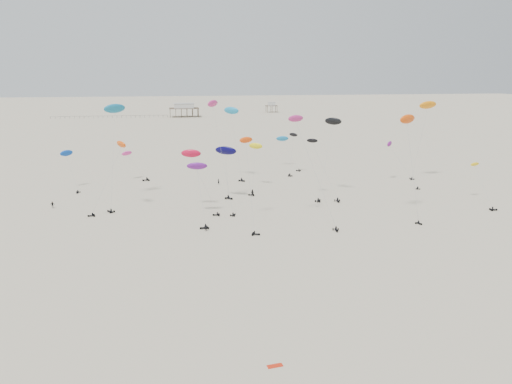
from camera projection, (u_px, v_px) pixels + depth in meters
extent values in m
plane|color=beige|center=(215.00, 147.00, 217.68)|extent=(900.00, 900.00, 0.00)
cube|color=brown|center=(184.00, 108.00, 358.48)|extent=(21.00, 13.00, 0.30)
cube|color=silver|center=(184.00, 106.00, 358.06)|extent=(14.00, 8.40, 3.20)
cube|color=#B2B2AD|center=(184.00, 103.00, 357.64)|extent=(15.00, 9.00, 0.30)
cube|color=brown|center=(272.00, 106.00, 398.37)|extent=(9.00, 7.00, 0.30)
cube|color=silver|center=(272.00, 104.00, 398.05)|extent=(5.60, 4.20, 2.40)
cube|color=#B2B2AD|center=(272.00, 102.00, 397.73)|extent=(6.00, 4.50, 0.30)
cube|color=black|center=(110.00, 116.00, 351.50)|extent=(80.00, 0.10, 0.10)
cylinder|color=gray|center=(315.00, 173.00, 107.31)|extent=(0.03, 0.03, 25.19)
ellipsoid|color=#BE2C7C|center=(296.00, 118.00, 110.05)|extent=(3.87, 2.10, 1.81)
cylinder|color=gray|center=(292.00, 155.00, 159.95)|extent=(0.03, 0.03, 12.79)
ellipsoid|color=black|center=(293.00, 135.00, 161.39)|extent=(3.13, 3.24, 1.58)
cylinder|color=gray|center=(254.00, 170.00, 138.64)|extent=(0.03, 0.03, 15.85)
ellipsoid|color=yellow|center=(256.00, 146.00, 143.05)|extent=(4.34, 3.55, 2.06)
cylinder|color=gray|center=(325.00, 170.00, 129.41)|extent=(0.03, 0.03, 16.53)
ellipsoid|color=black|center=(312.00, 141.00, 131.25)|extent=(3.25, 2.48, 1.48)
cylinder|color=gray|center=(237.00, 146.00, 151.15)|extent=(0.03, 0.03, 20.12)
ellipsoid|color=#1B92CF|center=(231.00, 110.00, 151.09)|extent=(5.31, 4.99, 2.63)
cylinder|color=gray|center=(223.00, 158.00, 118.79)|extent=(0.03, 0.03, 27.44)
ellipsoid|color=#D43185|center=(213.00, 103.00, 122.15)|extent=(3.76, 4.20, 2.04)
cylinder|color=gray|center=(413.00, 171.00, 111.37)|extent=(0.03, 0.03, 22.78)
ellipsoid|color=#F04F0C|center=(407.00, 119.00, 113.48)|extent=(5.18, 3.71, 2.40)
cylinder|color=gray|center=(250.00, 186.00, 105.84)|extent=(0.03, 0.03, 20.88)
ellipsoid|color=#FF4D0D|center=(246.00, 140.00, 109.73)|extent=(3.39, 2.10, 1.56)
cylinder|color=gray|center=(113.00, 159.00, 122.53)|extent=(0.03, 0.03, 26.19)
ellipsoid|color=#1575A3|center=(115.00, 108.00, 126.87)|extent=(6.19, 5.04, 2.90)
cylinder|color=gray|center=(137.00, 167.00, 151.75)|extent=(0.03, 0.03, 9.12)
ellipsoid|color=#F138A3|center=(127.00, 153.00, 151.64)|extent=(3.96, 3.72, 1.87)
cylinder|color=gray|center=(204.00, 184.00, 117.64)|extent=(0.03, 0.03, 15.51)
ellipsoid|color=red|center=(191.00, 153.00, 119.66)|extent=(5.08, 2.80, 2.39)
cylinder|color=gray|center=(484.00, 186.00, 124.71)|extent=(0.03, 0.03, 14.67)
ellipsoid|color=yellow|center=(475.00, 164.00, 129.67)|extent=(2.99, 1.89, 1.37)
cylinder|color=gray|center=(107.00, 180.00, 117.12)|extent=(0.03, 0.03, 17.38)
ellipsoid|color=#FF550D|center=(121.00, 144.00, 119.26)|extent=(3.62, 4.41, 2.06)
cylinder|color=gray|center=(201.00, 196.00, 110.53)|extent=(0.03, 0.03, 15.68)
ellipsoid|color=#701A93|center=(197.00, 166.00, 114.99)|extent=(5.01, 2.73, 2.38)
cylinder|color=gray|center=(227.00, 176.00, 129.46)|extent=(0.03, 0.03, 10.90)
ellipsoid|color=#080546|center=(226.00, 151.00, 128.43)|extent=(6.47, 5.29, 2.96)
cylinder|color=gray|center=(419.00, 144.00, 151.97)|extent=(0.03, 0.03, 21.30)
ellipsoid|color=orange|center=(428.00, 105.00, 150.12)|extent=(6.84, 4.39, 3.13)
cylinder|color=gray|center=(326.00, 161.00, 130.25)|extent=(0.03, 0.03, 21.05)
ellipsoid|color=black|center=(333.00, 121.00, 132.71)|extent=(4.80, 4.15, 2.31)
cylinder|color=gray|center=(290.00, 155.00, 170.17)|extent=(0.03, 0.03, 13.97)
ellipsoid|color=#197CBC|center=(282.00, 139.00, 173.93)|extent=(4.41, 1.92, 2.15)
cylinder|color=gray|center=(403.00, 166.00, 145.90)|extent=(0.03, 0.03, 16.73)
ellipsoid|color=#821886|center=(390.00, 144.00, 150.56)|extent=(3.33, 3.68, 1.80)
cylinder|color=gray|center=(72.00, 173.00, 139.01)|extent=(0.03, 0.03, 12.08)
ellipsoid|color=#0D44B5|center=(66.00, 153.00, 141.17)|extent=(3.80, 3.60, 1.90)
imported|color=black|center=(206.00, 231.00, 104.59)|extent=(0.80, 0.66, 1.89)
imported|color=black|center=(253.00, 196.00, 133.28)|extent=(1.24, 0.96, 2.24)
imported|color=black|center=(53.00, 208.00, 122.00)|extent=(1.24, 0.79, 1.97)
imported|color=black|center=(219.00, 184.00, 147.13)|extent=(0.87, 0.86, 1.99)
cube|color=red|center=(275.00, 366.00, 56.87)|extent=(1.88, 0.94, 0.07)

